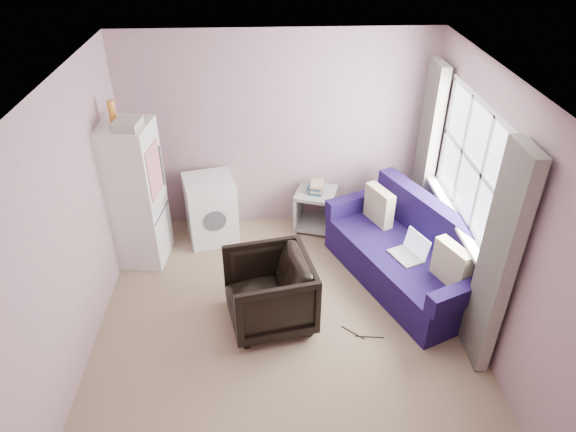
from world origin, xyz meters
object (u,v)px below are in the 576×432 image
washing_machine (211,208)px  side_table (316,207)px  sofa (409,255)px  fridge (133,194)px  armchair (269,289)px

washing_machine → side_table: washing_machine is taller
washing_machine → side_table: 1.35m
sofa → fridge: bearing=145.9°
armchair → washing_machine: 1.70m
armchair → washing_machine: bearing=-167.3°
fridge → washing_machine: fridge is taller
fridge → sofa: fridge is taller
washing_machine → sofa: (2.27, -0.96, -0.10)m
armchair → side_table: 1.82m
armchair → side_table: armchair is taller
fridge → sofa: bearing=-4.1°
washing_machine → armchair: bearing=-80.4°
fridge → washing_machine: size_ratio=2.36×
armchair → sofa: sofa is taller
side_table → washing_machine: bearing=-173.5°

